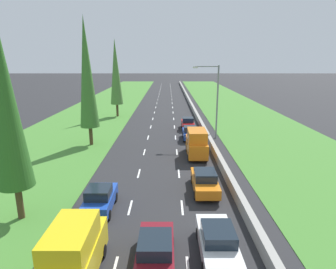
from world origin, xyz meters
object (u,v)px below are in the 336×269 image
Objects in this scene: poplar_tree_nearest at (4,102)px; poplar_tree_second at (85,73)px; maroon_sedan_centre_lane at (154,252)px; red_hatchback_right_lane at (186,123)px; blue_hatchback_left_lane at (99,199)px; street_light_mast at (213,97)px; blue_hatchback_right_lane at (189,133)px; white_sedan_right_lane at (216,242)px; orange_sedan_right_lane at (203,181)px; yellow_van_left_lane at (73,254)px; poplar_tree_third at (114,72)px; orange_van_right_lane at (195,143)px.

poplar_tree_second is (0.25, 16.09, 0.87)m from poplar_tree_nearest.
red_hatchback_right_lane is (3.41, 28.42, 0.02)m from maroon_sedan_centre_lane.
street_light_mast is at bearing 60.83° from blue_hatchback_left_lane.
poplar_tree_nearest reaches higher than blue_hatchback_right_lane.
poplar_tree_second reaches higher than white_sedan_right_lane.
red_hatchback_right_lane is at bearing 89.86° from orange_sedan_right_lane.
yellow_van_left_lane is 39.58m from poplar_tree_third.
orange_sedan_right_lane is 16.23m from street_light_mast.
street_light_mast is (10.18, 18.24, 4.40)m from blue_hatchback_left_lane.
orange_van_right_lane and yellow_van_left_lane have the same top height.
maroon_sedan_centre_lane is at bearing -112.08° from orange_sedan_right_lane.
poplar_tree_third reaches higher than poplar_tree_nearest.
yellow_van_left_lane reaches higher than orange_sedan_right_lane.
yellow_van_left_lane reaches higher than red_hatchback_right_lane.
poplar_tree_nearest reaches higher than street_light_mast.
white_sedan_right_lane is 8.30m from blue_hatchback_left_lane.
yellow_van_left_lane is 0.34× the size of poplar_tree_second.
yellow_van_left_lane is at bearing -106.09° from blue_hatchback_right_lane.
red_hatchback_right_lane is at bearing 83.17° from maroon_sedan_centre_lane.
poplar_tree_third reaches higher than orange_sedan_right_lane.
white_sedan_right_lane is 23.92m from poplar_tree_second.
poplar_tree_third is (-4.38, 32.57, 6.76)m from blue_hatchback_left_lane.
poplar_tree_second reaches higher than red_hatchback_right_lane.
white_sedan_right_lane is 3.19m from maroon_sedan_centre_lane.
poplar_tree_second reaches higher than poplar_tree_nearest.
white_sedan_right_lane is 6.85m from yellow_van_left_lane.
poplar_tree_third is 1.46× the size of street_light_mast.
orange_sedan_right_lane is at bearing -46.30° from poplar_tree_second.
red_hatchback_right_lane is 0.30× the size of poplar_tree_third.
blue_hatchback_right_lane is 13.97m from poplar_tree_second.
orange_sedan_right_lane is 0.92× the size of yellow_van_left_lane.
poplar_tree_second reaches higher than maroon_sedan_centre_lane.
yellow_van_left_lane is 1.26× the size of blue_hatchback_left_lane.
red_hatchback_right_lane reaches higher than orange_sedan_right_lane.
poplar_tree_second is (-8.33, 20.51, 7.38)m from maroon_sedan_centre_lane.
orange_van_right_lane reaches higher than blue_hatchback_right_lane.
poplar_tree_nearest is (-4.73, -0.96, 6.48)m from blue_hatchback_left_lane.
poplar_tree_nearest is at bearing -127.84° from street_light_mast.
orange_van_right_lane reaches higher than maroon_sedan_centre_lane.
street_light_mast is (3.02, 0.74, 4.40)m from blue_hatchback_right_lane.
poplar_tree_third reaches higher than blue_hatchback_left_lane.
white_sedan_right_lane is 1.15× the size of red_hatchback_right_lane.
poplar_tree_second is at bearing 102.65° from yellow_van_left_lane.
yellow_van_left_lane is at bearing -111.95° from street_light_mast.
yellow_van_left_lane is 0.54× the size of street_light_mast.
red_hatchback_right_lane is at bearing -39.32° from poplar_tree_third.
maroon_sedan_centre_lane is 0.50× the size of street_light_mast.
blue_hatchback_right_lane is 5.38m from street_light_mast.
red_hatchback_right_lane is (0.10, 5.55, 0.00)m from blue_hatchback_right_lane.
blue_hatchback_left_lane is at bearing 146.66° from white_sedan_right_lane.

